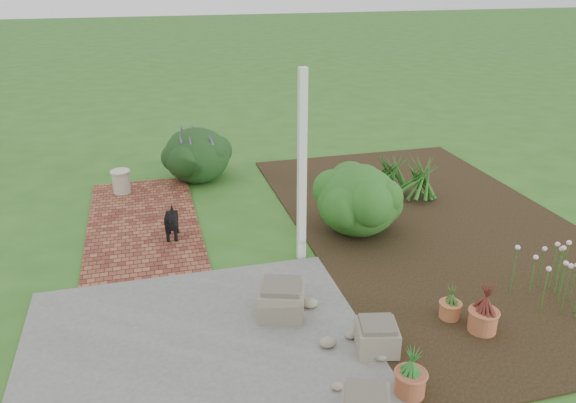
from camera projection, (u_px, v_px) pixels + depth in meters
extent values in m
plane|color=#30621E|center=(281.00, 264.00, 7.29)|extent=(80.00, 80.00, 0.00)
cube|color=slate|center=(200.00, 364.00, 5.43)|extent=(3.50, 3.50, 0.04)
cube|color=#5F271E|center=(143.00, 222.00, 8.44)|extent=(1.60, 3.50, 0.04)
cube|color=black|center=(436.00, 226.00, 8.32)|extent=(4.00, 7.00, 0.03)
cube|color=white|center=(302.00, 169.00, 6.97)|extent=(0.10, 0.10, 2.50)
cube|color=gray|center=(377.00, 337.00, 5.57)|extent=(0.48, 0.48, 0.27)
cube|color=#756D57|center=(282.00, 301.00, 6.13)|extent=(0.62, 0.62, 0.32)
cube|color=black|center=(172.00, 221.00, 7.83)|extent=(0.20, 0.37, 0.16)
cylinder|color=black|center=(168.00, 236.00, 7.77)|extent=(0.04, 0.04, 0.18)
cylinder|color=black|center=(176.00, 235.00, 7.78)|extent=(0.04, 0.04, 0.18)
cylinder|color=black|center=(169.00, 228.00, 8.00)|extent=(0.04, 0.04, 0.18)
cylinder|color=black|center=(177.00, 227.00, 8.01)|extent=(0.04, 0.04, 0.18)
sphere|color=black|center=(170.00, 219.00, 7.58)|extent=(0.15, 0.15, 0.15)
cone|color=black|center=(172.00, 208.00, 7.95)|extent=(0.07, 0.12, 0.13)
cylinder|color=beige|center=(121.00, 182.00, 9.41)|extent=(0.29, 0.29, 0.38)
ellipsoid|color=#12400D|center=(358.00, 199.00, 7.95)|extent=(1.42, 1.42, 1.00)
cylinder|color=#AF613B|center=(483.00, 320.00, 5.88)|extent=(0.36, 0.36, 0.24)
cylinder|color=#B6683D|center=(450.00, 310.00, 6.10)|extent=(0.23, 0.23, 0.19)
cylinder|color=#A25337|center=(410.00, 383.00, 5.00)|extent=(0.28, 0.28, 0.23)
ellipsoid|color=black|center=(197.00, 154.00, 9.96)|extent=(1.27, 1.27, 0.99)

